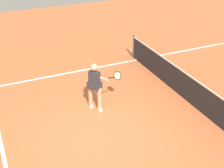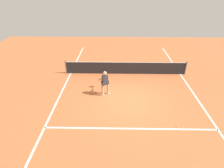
# 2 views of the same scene
# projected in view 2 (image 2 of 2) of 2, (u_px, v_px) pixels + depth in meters

# --- Properties ---
(ground_plane) EXTENTS (27.17, 27.17, 0.00)m
(ground_plane) POSITION_uv_depth(u_px,v_px,m) (128.00, 100.00, 10.88)
(ground_plane) COLOR #C66638
(service_line_marking) EXTENTS (8.10, 0.10, 0.01)m
(service_line_marking) POSITION_uv_depth(u_px,v_px,m) (131.00, 129.00, 8.78)
(service_line_marking) COLOR white
(service_line_marking) RESTS_ON ground
(sideline_left_marking) EXTENTS (0.10, 18.90, 0.01)m
(sideline_left_marking) POSITION_uv_depth(u_px,v_px,m) (58.00, 99.00, 10.94)
(sideline_left_marking) COLOR white
(sideline_left_marking) RESTS_ON ground
(sideline_right_marking) EXTENTS (0.10, 18.90, 0.01)m
(sideline_right_marking) POSITION_uv_depth(u_px,v_px,m) (198.00, 101.00, 10.81)
(sideline_right_marking) COLOR white
(sideline_right_marking) RESTS_ON ground
(court_net) EXTENTS (8.78, 0.08, 1.01)m
(court_net) POSITION_uv_depth(u_px,v_px,m) (125.00, 68.00, 13.67)
(court_net) COLOR #4C4C51
(court_net) RESTS_ON ground
(tennis_player) EXTENTS (0.68, 1.14, 1.55)m
(tennis_player) POSITION_uv_depth(u_px,v_px,m) (105.00, 82.00, 10.99)
(tennis_player) COLOR tan
(tennis_player) RESTS_ON ground
(tennis_ball_near) EXTENTS (0.07, 0.07, 0.07)m
(tennis_ball_near) POSITION_uv_depth(u_px,v_px,m) (177.00, 126.00, 8.90)
(tennis_ball_near) COLOR #D1E533
(tennis_ball_near) RESTS_ON ground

